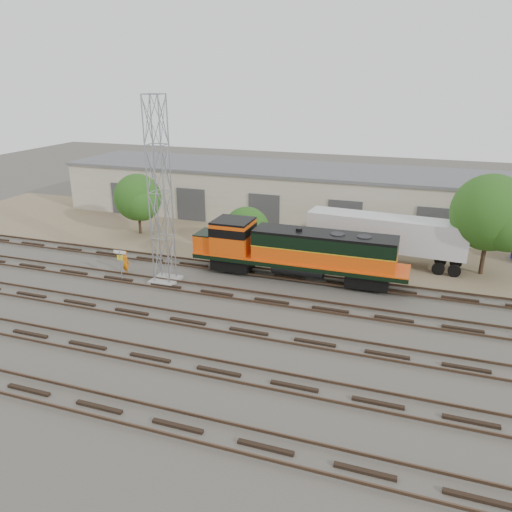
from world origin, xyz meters
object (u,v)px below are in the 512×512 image
(worker, at_px, (126,262))
(semi_trailer, at_px, (389,234))
(locomotive, at_px, (295,250))
(signal_tower, at_px, (160,196))

(worker, relative_size, semi_trailer, 0.15)
(locomotive, bearing_deg, worker, -165.19)
(signal_tower, bearing_deg, worker, 174.50)
(locomotive, xyz_separation_m, signal_tower, (-8.84, -3.63, 4.23))
(locomotive, distance_m, semi_trailer, 8.50)
(signal_tower, xyz_separation_m, worker, (-3.58, 0.34, -5.53))
(locomotive, relative_size, signal_tower, 1.21)
(locomotive, relative_size, worker, 8.62)
(worker, bearing_deg, semi_trailer, -128.57)
(locomotive, xyz_separation_m, semi_trailer, (6.27, 5.74, 0.19))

